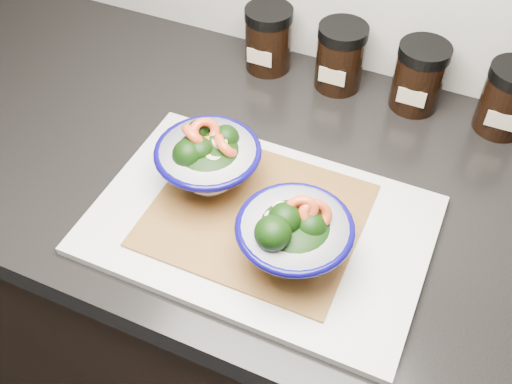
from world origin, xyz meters
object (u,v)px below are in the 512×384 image
at_px(cutting_board, 260,225).
at_px(bowl_left, 208,160).
at_px(spice_jar_c, 419,77).
at_px(bowl_right, 294,236).
at_px(spice_jar_b, 340,57).
at_px(spice_jar_a, 268,39).
at_px(spice_jar_d, 508,99).

distance_m(cutting_board, bowl_left, 0.11).
bearing_deg(spice_jar_c, bowl_right, -99.09).
distance_m(spice_jar_b, spice_jar_c, 0.13).
bearing_deg(spice_jar_b, spice_jar_c, 0.00).
bearing_deg(spice_jar_a, spice_jar_d, 0.00).
bearing_deg(spice_jar_a, spice_jar_c, 0.00).
distance_m(spice_jar_a, spice_jar_c, 0.26).
height_order(spice_jar_a, spice_jar_d, same).
xyz_separation_m(spice_jar_a, spice_jar_d, (0.40, 0.00, 0.00)).
bearing_deg(bowl_right, spice_jar_c, 80.91).
height_order(spice_jar_a, spice_jar_c, same).
bearing_deg(bowl_right, cutting_board, 146.98).
bearing_deg(spice_jar_d, bowl_right, -117.36).
xyz_separation_m(spice_jar_a, spice_jar_c, (0.26, 0.00, 0.00)).
relative_size(spice_jar_b, spice_jar_c, 1.00).
height_order(cutting_board, spice_jar_d, spice_jar_d).
distance_m(cutting_board, bowl_right, 0.09).
height_order(bowl_right, spice_jar_d, bowl_right).
height_order(cutting_board, bowl_right, bowl_right).
bearing_deg(spice_jar_a, cutting_board, -68.39).
bearing_deg(spice_jar_a, bowl_right, -62.60).
bearing_deg(cutting_board, bowl_left, 159.86).
xyz_separation_m(bowl_left, bowl_right, (0.16, -0.08, 0.00)).
bearing_deg(spice_jar_b, spice_jar_a, 180.00).
xyz_separation_m(spice_jar_a, spice_jar_b, (0.13, 0.00, 0.00)).
relative_size(cutting_board, spice_jar_c, 3.98).
distance_m(cutting_board, spice_jar_b, 0.35).
distance_m(bowl_left, spice_jar_b, 0.32).
bearing_deg(spice_jar_d, bowl_left, -138.92).
bearing_deg(spice_jar_b, bowl_right, -79.68).
bearing_deg(cutting_board, spice_jar_a, 111.61).
relative_size(bowl_left, bowl_right, 1.01).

